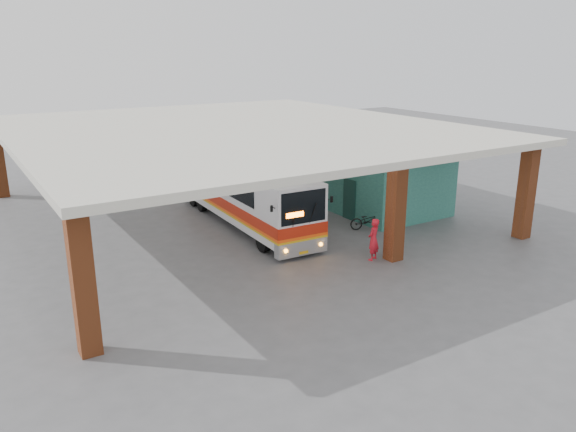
# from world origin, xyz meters

# --- Properties ---
(ground) EXTENTS (90.00, 90.00, 0.00)m
(ground) POSITION_xyz_m (0.00, 0.00, 0.00)
(ground) COLOR #515154
(ground) RESTS_ON ground
(brick_columns) EXTENTS (20.10, 21.60, 4.35)m
(brick_columns) POSITION_xyz_m (1.43, 5.00, 2.17)
(brick_columns) COLOR #984721
(brick_columns) RESTS_ON ground
(canopy_roof) EXTENTS (21.00, 23.00, 0.30)m
(canopy_roof) POSITION_xyz_m (0.50, 6.50, 4.50)
(canopy_roof) COLOR beige
(canopy_roof) RESTS_ON brick_columns
(shop_building) EXTENTS (5.20, 8.20, 3.11)m
(shop_building) POSITION_xyz_m (7.49, 4.00, 1.56)
(shop_building) COLOR #28665D
(shop_building) RESTS_ON ground
(coach_bus) EXTENTS (2.84, 11.42, 3.30)m
(coach_bus) POSITION_xyz_m (0.04, 4.53, 1.64)
(coach_bus) COLOR silver
(coach_bus) RESTS_ON ground
(motorcycle) EXTENTS (1.88, 1.27, 0.93)m
(motorcycle) POSITION_xyz_m (4.70, 0.66, 0.47)
(motorcycle) COLOR black
(motorcycle) RESTS_ON ground
(pedestrian) EXTENTS (0.76, 0.65, 1.77)m
(pedestrian) POSITION_xyz_m (2.26, -2.57, 0.89)
(pedestrian) COLOR red
(pedestrian) RESTS_ON ground
(red_chair) EXTENTS (0.53, 0.53, 0.82)m
(red_chair) POSITION_xyz_m (4.28, 6.95, 0.38)
(red_chair) COLOR red
(red_chair) RESTS_ON ground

